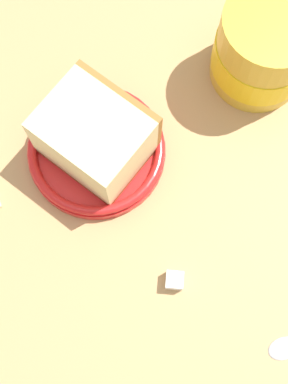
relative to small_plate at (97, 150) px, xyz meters
The scene contains 5 objects.
ground_plane 7.13cm from the small_plate, 40.05° to the right, with size 145.62×145.62×3.14cm, color tan.
small_plate is the anchor object (origin of this frame).
cake_slice 3.49cm from the small_plate, 46.08° to the left, with size 12.27×12.24×6.71cm.
tea_mug 19.14cm from the small_plate, 22.90° to the left, with size 12.30×9.71×9.48cm.
sugar_cube 14.74cm from the small_plate, 65.71° to the right, with size 1.61×1.61×1.61cm, color white.
Camera 1 is at (-2.43, -14.24, 51.73)cm, focal length 51.03 mm.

